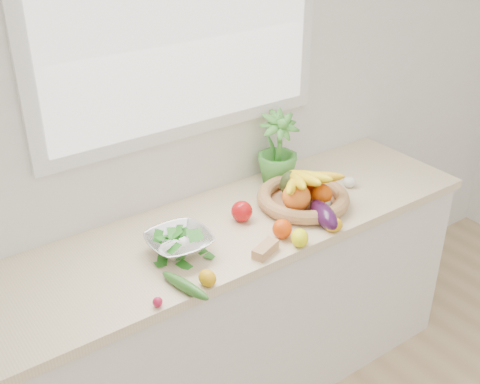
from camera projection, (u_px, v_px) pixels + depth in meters
back_wall at (184, 100)px, 2.44m from camera, size 4.50×0.02×2.70m
counter_cabinet at (228, 316)px, 2.67m from camera, size 2.20×0.58×0.86m
countertop at (227, 230)px, 2.45m from camera, size 2.24×0.62×0.04m
window_pane at (184, 0)px, 2.23m from camera, size 1.18×0.01×0.98m
orange_loose at (282, 229)px, 2.35m from camera, size 0.09×0.09×0.08m
lemon_a at (207, 278)px, 2.09m from camera, size 0.06×0.08×0.06m
lemon_b at (300, 238)px, 2.30m from camera, size 0.10×0.11×0.07m
lemon_c at (333, 225)px, 2.40m from camera, size 0.10×0.09×0.06m
apple at (242, 211)px, 2.46m from camera, size 0.12×0.12×0.09m
ginger at (265, 249)px, 2.26m from camera, size 0.13×0.09×0.04m
garlic_a at (324, 203)px, 2.56m from camera, size 0.06×0.06×0.05m
garlic_b at (288, 198)px, 2.61m from camera, size 0.06×0.06×0.04m
garlic_c at (350, 182)px, 2.73m from camera, size 0.07×0.07×0.05m
eggplant at (324, 215)px, 2.44m from camera, size 0.14×0.22×0.08m
cucumber at (185, 286)px, 2.06m from camera, size 0.09×0.23×0.04m
radish at (158, 302)px, 1.99m from camera, size 0.04×0.04×0.03m
potted_herb at (278, 148)px, 2.72m from camera, size 0.22×0.22×0.34m
fruit_basket at (303, 194)px, 2.57m from camera, size 0.46×0.46×0.19m
colander_with_spinach at (179, 239)px, 2.24m from camera, size 0.25×0.25×0.12m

